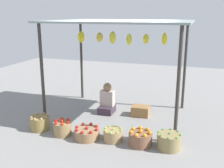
{
  "coord_description": "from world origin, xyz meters",
  "views": [
    {
      "loc": [
        1.8,
        -6.0,
        2.48
      ],
      "look_at": [
        0.0,
        -0.55,
        0.95
      ],
      "focal_mm": 42.68,
      "sensor_mm": 36.0,
      "label": 1
    }
  ],
  "objects_px": {
    "basket_limes": "(113,135)",
    "wooden_crate_near_vendor": "(141,111)",
    "vendor_person": "(107,101)",
    "basket_red_apples": "(87,133)",
    "basket_potatoes": "(40,123)",
    "basket_red_tomatoes": "(62,128)",
    "basket_green_chilies": "(169,141)",
    "basket_oranges": "(140,138)"
  },
  "relations": [
    {
      "from": "basket_oranges",
      "to": "basket_green_chilies",
      "type": "xyz_separation_m",
      "value": [
        0.54,
        0.03,
        0.01
      ]
    },
    {
      "from": "basket_oranges",
      "to": "basket_green_chilies",
      "type": "relative_size",
      "value": 1.01
    },
    {
      "from": "basket_limes",
      "to": "wooden_crate_near_vendor",
      "type": "height_order",
      "value": "basket_limes"
    },
    {
      "from": "vendor_person",
      "to": "basket_oranges",
      "type": "distance_m",
      "value": 1.89
    },
    {
      "from": "basket_potatoes",
      "to": "basket_red_tomatoes",
      "type": "height_order",
      "value": "same"
    },
    {
      "from": "vendor_person",
      "to": "basket_potatoes",
      "type": "bearing_deg",
      "value": -126.07
    },
    {
      "from": "basket_red_tomatoes",
      "to": "basket_red_apples",
      "type": "bearing_deg",
      "value": 1.33
    },
    {
      "from": "basket_oranges",
      "to": "basket_potatoes",
      "type": "bearing_deg",
      "value": 179.73
    },
    {
      "from": "basket_red_apples",
      "to": "basket_oranges",
      "type": "relative_size",
      "value": 1.14
    },
    {
      "from": "vendor_person",
      "to": "basket_limes",
      "type": "relative_size",
      "value": 2.03
    },
    {
      "from": "basket_potatoes",
      "to": "wooden_crate_near_vendor",
      "type": "xyz_separation_m",
      "value": [
        1.92,
        1.5,
        -0.03
      ]
    },
    {
      "from": "basket_red_apples",
      "to": "basket_green_chilies",
      "type": "distance_m",
      "value": 1.64
    },
    {
      "from": "basket_potatoes",
      "to": "basket_green_chilies",
      "type": "bearing_deg",
      "value": 0.47
    },
    {
      "from": "basket_green_chilies",
      "to": "wooden_crate_near_vendor",
      "type": "relative_size",
      "value": 1.06
    },
    {
      "from": "basket_red_tomatoes",
      "to": "basket_green_chilies",
      "type": "xyz_separation_m",
      "value": [
        2.19,
        0.11,
        -0.0
      ]
    },
    {
      "from": "vendor_person",
      "to": "basket_limes",
      "type": "xyz_separation_m",
      "value": [
        0.63,
        -1.46,
        -0.18
      ]
    },
    {
      "from": "wooden_crate_near_vendor",
      "to": "basket_red_apples",
      "type": "bearing_deg",
      "value": -116.17
    },
    {
      "from": "basket_red_apples",
      "to": "basket_limes",
      "type": "height_order",
      "value": "basket_limes"
    },
    {
      "from": "basket_red_tomatoes",
      "to": "basket_red_apples",
      "type": "xyz_separation_m",
      "value": [
        0.55,
        0.01,
        -0.04
      ]
    },
    {
      "from": "basket_red_apples",
      "to": "basket_potatoes",
      "type": "bearing_deg",
      "value": 176.45
    },
    {
      "from": "basket_oranges",
      "to": "basket_green_chilies",
      "type": "distance_m",
      "value": 0.54
    },
    {
      "from": "basket_red_tomatoes",
      "to": "basket_green_chilies",
      "type": "distance_m",
      "value": 2.19
    },
    {
      "from": "vendor_person",
      "to": "basket_green_chilies",
      "type": "relative_size",
      "value": 1.73
    },
    {
      "from": "basket_green_chilies",
      "to": "vendor_person",
      "type": "bearing_deg",
      "value": 140.49
    },
    {
      "from": "basket_potatoes",
      "to": "basket_oranges",
      "type": "relative_size",
      "value": 0.92
    },
    {
      "from": "basket_limes",
      "to": "wooden_crate_near_vendor",
      "type": "distance_m",
      "value": 1.52
    },
    {
      "from": "basket_oranges",
      "to": "wooden_crate_near_vendor",
      "type": "xyz_separation_m",
      "value": [
        -0.33,
        1.51,
        -0.02
      ]
    },
    {
      "from": "basket_red_apples",
      "to": "wooden_crate_near_vendor",
      "type": "relative_size",
      "value": 1.21
    },
    {
      "from": "basket_potatoes",
      "to": "basket_red_apples",
      "type": "relative_size",
      "value": 0.81
    },
    {
      "from": "basket_red_tomatoes",
      "to": "basket_oranges",
      "type": "relative_size",
      "value": 0.82
    },
    {
      "from": "basket_potatoes",
      "to": "wooden_crate_near_vendor",
      "type": "relative_size",
      "value": 0.99
    },
    {
      "from": "basket_red_tomatoes",
      "to": "wooden_crate_near_vendor",
      "type": "height_order",
      "value": "basket_red_tomatoes"
    },
    {
      "from": "wooden_crate_near_vendor",
      "to": "basket_potatoes",
      "type": "bearing_deg",
      "value": -142.05
    },
    {
      "from": "vendor_person",
      "to": "basket_red_apples",
      "type": "relative_size",
      "value": 1.51
    },
    {
      "from": "wooden_crate_near_vendor",
      "to": "basket_red_tomatoes",
      "type": "bearing_deg",
      "value": -129.87
    },
    {
      "from": "basket_green_chilies",
      "to": "wooden_crate_near_vendor",
      "type": "xyz_separation_m",
      "value": [
        -0.87,
        1.48,
        -0.03
      ]
    },
    {
      "from": "vendor_person",
      "to": "wooden_crate_near_vendor",
      "type": "xyz_separation_m",
      "value": [
        0.86,
        0.05,
        -0.17
      ]
    },
    {
      "from": "basket_red_apples",
      "to": "basket_oranges",
      "type": "xyz_separation_m",
      "value": [
        1.1,
        0.06,
        0.03
      ]
    },
    {
      "from": "basket_red_apples",
      "to": "basket_red_tomatoes",
      "type": "bearing_deg",
      "value": -178.67
    },
    {
      "from": "basket_red_apples",
      "to": "wooden_crate_near_vendor",
      "type": "xyz_separation_m",
      "value": [
        0.77,
        1.57,
        0.02
      ]
    },
    {
      "from": "basket_red_tomatoes",
      "to": "basket_potatoes",
      "type": "bearing_deg",
      "value": 172.03
    },
    {
      "from": "basket_green_chilies",
      "to": "basket_potatoes",
      "type": "bearing_deg",
      "value": -179.53
    }
  ]
}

